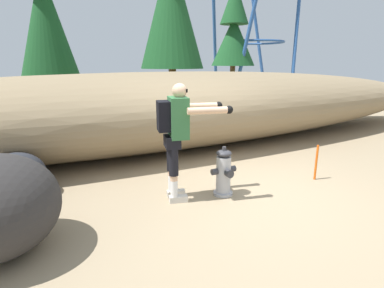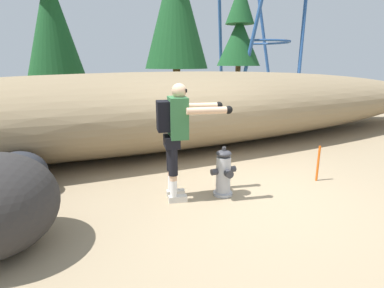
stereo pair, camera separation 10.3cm
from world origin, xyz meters
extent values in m
cube|color=#998466|center=(0.00, 0.00, -0.02)|extent=(56.00, 56.00, 0.04)
ellipsoid|color=#897556|center=(0.00, 3.08, 0.86)|extent=(17.58, 3.20, 1.72)
cylinder|color=#B2B2B7|center=(-0.26, 0.16, 0.02)|extent=(0.29, 0.29, 0.04)
cylinder|color=#B2B2B7|center=(-0.26, 0.16, 0.31)|extent=(0.21, 0.21, 0.55)
ellipsoid|color=#333338|center=(-0.26, 0.16, 0.64)|extent=(0.22, 0.22, 0.10)
cylinder|color=#333338|center=(-0.26, 0.16, 0.71)|extent=(0.06, 0.06, 0.05)
cylinder|color=#333338|center=(-0.41, 0.16, 0.38)|extent=(0.09, 0.09, 0.09)
cylinder|color=#333338|center=(-0.11, 0.16, 0.38)|extent=(0.09, 0.09, 0.09)
cylinder|color=#333338|center=(-0.26, 0.01, 0.38)|extent=(0.11, 0.09, 0.11)
cube|color=beige|center=(-0.92, 0.41, 0.04)|extent=(0.28, 0.15, 0.09)
cylinder|color=white|center=(-0.98, 0.42, 0.21)|extent=(0.10, 0.10, 0.24)
cylinder|color=#DBAD89|center=(-0.98, 0.42, 0.37)|extent=(0.10, 0.10, 0.08)
cylinder|color=black|center=(-0.98, 0.42, 0.61)|extent=(0.13, 0.13, 0.41)
cube|color=beige|center=(-0.96, 0.22, 0.04)|extent=(0.28, 0.15, 0.09)
cylinder|color=white|center=(-1.02, 0.23, 0.21)|extent=(0.10, 0.10, 0.24)
cylinder|color=#DBAD89|center=(-1.02, 0.23, 0.37)|extent=(0.10, 0.10, 0.08)
cylinder|color=black|center=(-1.02, 0.23, 0.61)|extent=(0.13, 0.13, 0.41)
cube|color=black|center=(-1.00, 0.33, 0.86)|extent=(0.27, 0.36, 0.16)
cube|color=#336B3D|center=(-0.91, 0.31, 1.19)|extent=(0.31, 0.40, 0.55)
cube|color=black|center=(-1.11, 0.35, 1.22)|extent=(0.22, 0.31, 0.40)
sphere|color=#DBAD89|center=(-0.89, 0.30, 1.55)|extent=(0.20, 0.20, 0.20)
cube|color=black|center=(-0.81, 0.28, 1.55)|extent=(0.05, 0.15, 0.04)
cylinder|color=#DBAD89|center=(-0.50, 0.44, 1.31)|extent=(0.59, 0.22, 0.09)
sphere|color=black|center=(-0.24, 0.38, 1.31)|extent=(0.11, 0.11, 0.11)
cylinder|color=#DBAD89|center=(-0.60, 0.01, 1.31)|extent=(0.59, 0.22, 0.09)
sphere|color=black|center=(-0.33, -0.05, 1.31)|extent=(0.11, 0.11, 0.11)
ellipsoid|color=#272930|center=(-2.99, 1.43, 0.33)|extent=(0.95, 0.88, 0.66)
cylinder|color=#47331E|center=(-2.18, 8.20, 0.73)|extent=(0.22, 0.22, 1.46)
cone|color=#194C23|center=(-2.18, 8.20, 3.17)|extent=(1.86, 1.86, 3.42)
cylinder|color=#47331E|center=(1.31, 5.91, 0.86)|extent=(0.24, 0.24, 1.73)
cone|color=#194C23|center=(1.31, 5.91, 3.48)|extent=(2.00, 2.00, 3.51)
cylinder|color=#47331E|center=(5.55, 8.86, 0.89)|extent=(0.24, 0.24, 1.77)
cone|color=#194C23|center=(5.55, 8.86, 2.86)|extent=(1.98, 1.98, 2.17)
cone|color=#194C23|center=(5.55, 8.86, 4.49)|extent=(1.29, 1.29, 1.81)
cylinder|color=#285193|center=(8.49, 10.83, 2.89)|extent=(1.00, 1.00, 5.80)
cylinder|color=#285193|center=(5.70, 10.83, 2.89)|extent=(1.00, 1.00, 5.80)
cylinder|color=#285193|center=(8.49, 8.05, 2.89)|extent=(1.00, 1.00, 5.80)
cylinder|color=#285193|center=(5.70, 8.05, 2.89)|extent=(1.00, 1.00, 5.80)
torus|color=#285193|center=(7.10, 9.44, 2.89)|extent=(3.00, 3.00, 0.10)
cylinder|color=#E55914|center=(1.45, 0.00, 0.30)|extent=(0.04, 0.04, 0.60)
camera|label=1|loc=(-2.52, -3.43, 1.90)|focal=28.49mm
camera|label=2|loc=(-2.42, -3.47, 1.90)|focal=28.49mm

